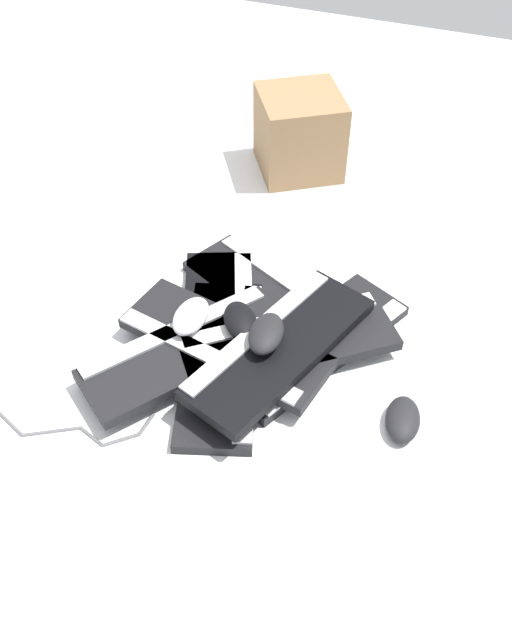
{
  "coord_description": "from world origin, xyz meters",
  "views": [
    {
      "loc": [
        -1.01,
        -0.41,
        1.12
      ],
      "look_at": [
        -0.03,
        -0.06,
        0.04
      ],
      "focal_mm": 40.0,
      "sensor_mm": 36.0,
      "label": 1
    }
  ],
  "objects_px": {
    "keyboard_6": "(188,351)",
    "mouse_2": "(240,321)",
    "mouse_1": "(191,316)",
    "keyboard_1": "(220,323)",
    "keyboard_0": "(272,298)",
    "mouse_3": "(266,334)",
    "keyboard_5": "(289,343)",
    "keyboard_3": "(316,344)",
    "cardboard_box": "(299,133)",
    "keyboard_7": "(279,347)",
    "keyboard_4": "(225,343)",
    "mouse_0": "(403,420)",
    "keyboard_2": "(222,361)"
  },
  "relations": [
    {
      "from": "keyboard_6",
      "to": "mouse_2",
      "type": "relative_size",
      "value": 4.02
    },
    {
      "from": "mouse_1",
      "to": "mouse_2",
      "type": "height_order",
      "value": "same"
    },
    {
      "from": "keyboard_1",
      "to": "keyboard_0",
      "type": "bearing_deg",
      "value": -36.07
    },
    {
      "from": "mouse_2",
      "to": "mouse_3",
      "type": "height_order",
      "value": "mouse_3"
    },
    {
      "from": "keyboard_5",
      "to": "keyboard_6",
      "type": "relative_size",
      "value": 1.0
    },
    {
      "from": "keyboard_3",
      "to": "mouse_3",
      "type": "distance_m",
      "value": 0.15
    },
    {
      "from": "mouse_1",
      "to": "mouse_2",
      "type": "xyz_separation_m",
      "value": [
        0.02,
        -0.1,
        0.0
      ]
    },
    {
      "from": "keyboard_3",
      "to": "mouse_1",
      "type": "height_order",
      "value": "mouse_1"
    },
    {
      "from": "mouse_3",
      "to": "cardboard_box",
      "type": "bearing_deg",
      "value": 7.54
    },
    {
      "from": "keyboard_3",
      "to": "mouse_1",
      "type": "distance_m",
      "value": 0.27
    },
    {
      "from": "keyboard_1",
      "to": "mouse_3",
      "type": "distance_m",
      "value": 0.18
    },
    {
      "from": "mouse_1",
      "to": "keyboard_0",
      "type": "bearing_deg",
      "value": 145.97
    },
    {
      "from": "mouse_1",
      "to": "keyboard_7",
      "type": "bearing_deg",
      "value": 86.73
    },
    {
      "from": "keyboard_4",
      "to": "keyboard_7",
      "type": "bearing_deg",
      "value": -88.98
    },
    {
      "from": "keyboard_5",
      "to": "mouse_2",
      "type": "bearing_deg",
      "value": 94.61
    },
    {
      "from": "keyboard_6",
      "to": "mouse_0",
      "type": "height_order",
      "value": "keyboard_6"
    },
    {
      "from": "keyboard_2",
      "to": "cardboard_box",
      "type": "bearing_deg",
      "value": 5.32
    },
    {
      "from": "mouse_0",
      "to": "keyboard_6",
      "type": "bearing_deg",
      "value": 82.74
    },
    {
      "from": "keyboard_3",
      "to": "mouse_2",
      "type": "relative_size",
      "value": 4.19
    },
    {
      "from": "keyboard_4",
      "to": "mouse_1",
      "type": "bearing_deg",
      "value": 78.96
    },
    {
      "from": "keyboard_0",
      "to": "keyboard_7",
      "type": "height_order",
      "value": "keyboard_7"
    },
    {
      "from": "keyboard_2",
      "to": "keyboard_7",
      "type": "relative_size",
      "value": 1.0
    },
    {
      "from": "keyboard_1",
      "to": "keyboard_2",
      "type": "bearing_deg",
      "value": -155.3
    },
    {
      "from": "keyboard_6",
      "to": "cardboard_box",
      "type": "height_order",
      "value": "cardboard_box"
    },
    {
      "from": "keyboard_3",
      "to": "keyboard_0",
      "type": "bearing_deg",
      "value": 52.29
    },
    {
      "from": "keyboard_4",
      "to": "mouse_2",
      "type": "height_order",
      "value": "mouse_2"
    },
    {
      "from": "keyboard_1",
      "to": "keyboard_2",
      "type": "relative_size",
      "value": 1.0
    },
    {
      "from": "keyboard_4",
      "to": "keyboard_2",
      "type": "bearing_deg",
      "value": -171.69
    },
    {
      "from": "mouse_0",
      "to": "mouse_3",
      "type": "height_order",
      "value": "mouse_3"
    },
    {
      "from": "keyboard_2",
      "to": "keyboard_6",
      "type": "distance_m",
      "value": 0.08
    },
    {
      "from": "keyboard_7",
      "to": "cardboard_box",
      "type": "height_order",
      "value": "cardboard_box"
    },
    {
      "from": "keyboard_7",
      "to": "keyboard_3",
      "type": "bearing_deg",
      "value": -33.2
    },
    {
      "from": "mouse_1",
      "to": "mouse_3",
      "type": "bearing_deg",
      "value": 83.99
    },
    {
      "from": "keyboard_2",
      "to": "mouse_0",
      "type": "relative_size",
      "value": 4.22
    },
    {
      "from": "keyboard_1",
      "to": "keyboard_2",
      "type": "xyz_separation_m",
      "value": [
        -0.1,
        -0.05,
        0.0
      ]
    },
    {
      "from": "keyboard_1",
      "to": "mouse_0",
      "type": "height_order",
      "value": "mouse_0"
    },
    {
      "from": "keyboard_1",
      "to": "keyboard_5",
      "type": "distance_m",
      "value": 0.17
    },
    {
      "from": "mouse_2",
      "to": "cardboard_box",
      "type": "relative_size",
      "value": 0.51
    },
    {
      "from": "keyboard_4",
      "to": "keyboard_5",
      "type": "xyz_separation_m",
      "value": [
        0.05,
        -0.12,
        0.0
      ]
    },
    {
      "from": "keyboard_3",
      "to": "keyboard_5",
      "type": "relative_size",
      "value": 1.04
    },
    {
      "from": "mouse_0",
      "to": "mouse_2",
      "type": "bearing_deg",
      "value": 69.75
    },
    {
      "from": "mouse_0",
      "to": "keyboard_1",
      "type": "bearing_deg",
      "value": 66.8
    },
    {
      "from": "keyboard_1",
      "to": "mouse_2",
      "type": "bearing_deg",
      "value": -121.12
    },
    {
      "from": "keyboard_4",
      "to": "mouse_0",
      "type": "distance_m",
      "value": 0.39
    },
    {
      "from": "keyboard_7",
      "to": "mouse_2",
      "type": "distance_m",
      "value": 0.1
    },
    {
      "from": "keyboard_2",
      "to": "keyboard_5",
      "type": "bearing_deg",
      "value": -60.31
    },
    {
      "from": "mouse_0",
      "to": "mouse_3",
      "type": "bearing_deg",
      "value": 74.5
    },
    {
      "from": "mouse_2",
      "to": "cardboard_box",
      "type": "height_order",
      "value": "cardboard_box"
    },
    {
      "from": "keyboard_6",
      "to": "keyboard_0",
      "type": "bearing_deg",
      "value": -23.6
    },
    {
      "from": "keyboard_4",
      "to": "mouse_2",
      "type": "bearing_deg",
      "value": -30.13
    }
  ]
}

